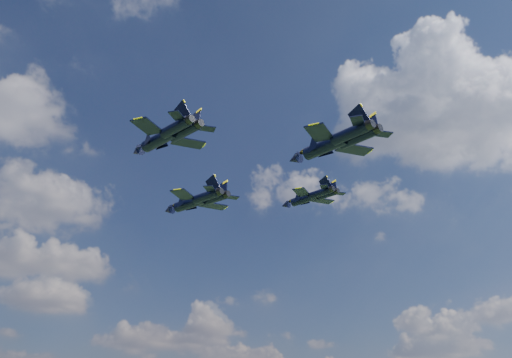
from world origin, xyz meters
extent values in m
cylinder|color=black|center=(-4.84, 25.67, 63.95)|extent=(5.26, 10.20, 2.02)
cone|color=black|center=(-7.00, 31.81, 63.95)|extent=(2.77, 3.39, 1.91)
ellipsoid|color=brown|center=(-6.07, 29.16, 64.57)|extent=(2.10, 3.39, 0.92)
cube|color=black|center=(-7.91, 22.21, 63.95)|extent=(5.80, 5.60, 0.20)
cube|color=black|center=(-0.29, 24.89, 63.95)|extent=(5.29, 3.15, 0.20)
cube|color=black|center=(-4.88, 16.98, 63.95)|extent=(3.06, 3.12, 0.16)
cube|color=black|center=(0.63, 18.91, 63.95)|extent=(2.91, 2.07, 0.16)
cube|color=black|center=(-3.59, 18.38, 65.52)|extent=(1.87, 2.89, 3.38)
cube|color=black|center=(-1.26, 19.20, 65.52)|extent=(1.76, 3.34, 3.38)
cylinder|color=black|center=(-19.60, 3.87, 64.53)|extent=(4.34, 9.71, 1.91)
cone|color=black|center=(-21.21, 9.80, 64.53)|extent=(2.46, 3.13, 1.80)
ellipsoid|color=brown|center=(-20.52, 7.24, 65.11)|extent=(1.80, 3.20, 0.87)
cube|color=black|center=(-22.73, 0.82, 64.53)|extent=(5.55, 5.14, 0.19)
cube|color=black|center=(-15.36, 2.82, 64.53)|extent=(5.17, 3.32, 0.19)
cube|color=black|center=(-20.24, -4.32, 64.53)|extent=(2.94, 2.90, 0.15)
cube|color=black|center=(-14.92, -2.88, 64.53)|extent=(2.83, 2.11, 0.15)
cube|color=black|center=(-18.92, -3.09, 66.01)|extent=(1.57, 2.83, 3.19)
cube|color=black|center=(-16.67, -2.48, 66.01)|extent=(1.60, 3.17, 3.19)
cylinder|color=black|center=(14.98, 15.12, 65.11)|extent=(3.81, 8.28, 1.63)
cone|color=black|center=(13.53, 20.17, 65.11)|extent=(2.13, 2.69, 1.54)
ellipsoid|color=brown|center=(14.16, 17.99, 65.61)|extent=(1.57, 2.73, 0.74)
cube|color=black|center=(12.34, 12.48, 65.11)|extent=(4.73, 4.42, 0.16)
cube|color=black|center=(18.61, 14.28, 65.11)|extent=(4.39, 2.78, 0.16)
cube|color=black|center=(14.53, 8.12, 65.11)|extent=(2.51, 2.49, 0.13)
cube|color=black|center=(19.06, 9.41, 65.11)|extent=(2.41, 1.78, 0.13)
cube|color=black|center=(15.64, 9.19, 66.38)|extent=(1.37, 2.40, 2.73)
cube|color=black|center=(17.56, 9.74, 66.38)|extent=(1.37, 2.71, 2.73)
cylinder|color=black|center=(2.91, -8.02, 63.82)|extent=(4.37, 10.50, 2.06)
cone|color=black|center=(1.39, -1.55, 63.82)|extent=(2.58, 3.34, 1.95)
ellipsoid|color=brown|center=(2.05, -4.34, 64.45)|extent=(1.84, 3.44, 0.94)
cube|color=black|center=(-0.57, -11.19, 63.82)|extent=(6.02, 5.47, 0.21)
cube|color=black|center=(7.45, -9.30, 63.82)|extent=(5.66, 3.74, 0.21)
cube|color=black|center=(1.93, -16.83, 63.82)|extent=(3.20, 3.10, 0.16)
cube|color=black|center=(7.73, -15.47, 63.82)|extent=(3.09, 2.36, 0.16)
cube|color=black|center=(3.40, -15.55, 65.43)|extent=(1.59, 3.10, 3.45)
cube|color=black|center=(5.85, -14.97, 65.43)|extent=(1.69, 3.42, 3.45)
camera|label=1|loc=(-45.61, -70.93, 25.03)|focal=40.00mm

